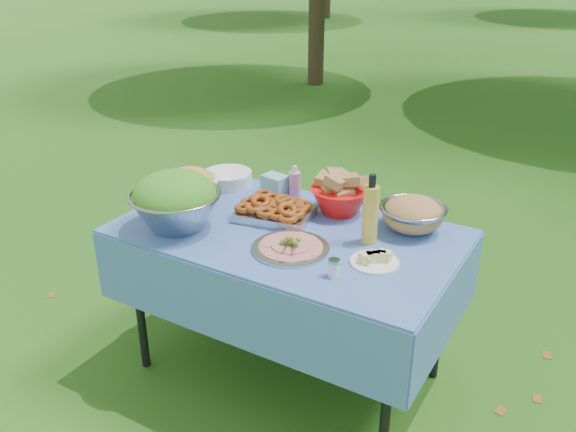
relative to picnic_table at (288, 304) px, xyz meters
The scene contains 14 objects.
ground 0.38m from the picnic_table, ahead, with size 80.00×80.00×0.00m, color #133A0A.
picnic_table is the anchor object (origin of this frame).
salad_bowl 0.70m from the picnic_table, 152.49° to the right, with size 0.39×0.39×0.26m, color #9C9EA4, non-canonical shape.
pasta_bowl_white 0.74m from the picnic_table, behind, with size 0.28×0.28×0.16m, color white, non-canonical shape.
plate_stack 0.74m from the picnic_table, 150.78° to the left, with size 0.24×0.24×0.07m, color white.
wipes_box 0.58m from the picnic_table, 129.88° to the left, with size 0.12×0.09×0.11m, color #82BCC8.
sanitizer_bottle 0.58m from the picnic_table, 115.18° to the left, with size 0.06×0.06×0.17m, color pink.
bread_bowl 0.56m from the picnic_table, 69.11° to the left, with size 0.27×0.27×0.18m, color red, non-canonical shape.
pasta_bowl_steel 0.70m from the picnic_table, 31.17° to the left, with size 0.28×0.28×0.15m, color #9C9EA4, non-canonical shape.
fried_tray 0.44m from the picnic_table, 145.88° to the left, with size 0.33×0.23×0.08m, color #B3B3B8.
charcuterie_platter 0.45m from the picnic_table, 55.84° to the right, with size 0.32×0.32×0.07m, color #B9BAC1.
oil_bottle 0.64m from the picnic_table, 12.50° to the left, with size 0.07×0.07×0.30m, color gold.
cheese_plate 0.60m from the picnic_table, ahead, with size 0.19×0.19×0.05m, color white.
shaker 0.60m from the picnic_table, 35.58° to the right, with size 0.04×0.04×0.07m, color white.
Camera 1 is at (1.20, -2.04, 1.93)m, focal length 38.00 mm.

